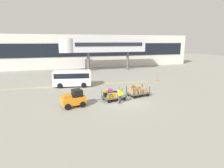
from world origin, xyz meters
name	(u,v)px	position (x,y,z in m)	size (l,w,h in m)	color
ground_plane	(122,101)	(0.00, 0.00, 0.00)	(120.00, 120.00, 0.00)	gray
apron_lead_line	(80,85)	(-3.04, 8.29, 0.00)	(20.03, 0.20, 0.01)	yellow
terminal_building	(82,51)	(0.00, 25.98, 3.63)	(52.47, 2.51, 7.24)	silver
jet_bridge	(100,46)	(2.74, 19.99, 4.99)	(17.15, 3.00, 6.35)	silver
baggage_tug	(74,99)	(-4.79, -0.23, 0.75)	(2.28, 1.58, 1.58)	orange
baggage_cart_lead	(113,95)	(-0.83, 0.63, 0.54)	(3.08, 1.83, 1.16)	#4C4C4F
baggage_cart_middle	(138,91)	(2.22, 1.20, 0.58)	(3.08, 1.83, 1.24)	#4C4C4F
baggage_handler	(120,95)	(-0.45, -0.60, 0.87)	(0.53, 0.54, 1.56)	#4C4C4C
shuttle_van	(72,77)	(-4.08, 7.94, 1.23)	(5.06, 2.71, 2.10)	white
safety_cone_near	(157,79)	(8.32, 7.57, 0.28)	(0.36, 0.36, 0.55)	#EA590F
safety_cone_far	(139,86)	(3.92, 4.50, 0.28)	(0.36, 0.36, 0.55)	orange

